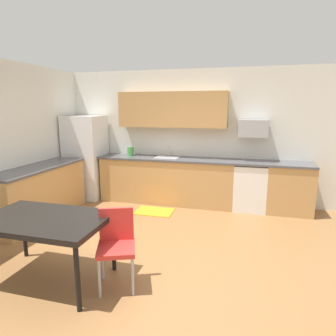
{
  "coord_description": "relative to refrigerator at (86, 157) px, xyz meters",
  "views": [
    {
      "loc": [
        1.21,
        -3.44,
        1.94
      ],
      "look_at": [
        0.0,
        1.0,
        1.0
      ],
      "focal_mm": 31.68,
      "sensor_mm": 36.0,
      "label": 1
    }
  ],
  "objects": [
    {
      "name": "countertop_back",
      "position": [
        2.18,
        0.08,
        0.04
      ],
      "size": [
        4.8,
        0.64,
        0.04
      ],
      "primitive_type": "cube",
      "color": "#4C4C51",
      "rests_on": "cabinet_run_back"
    },
    {
      "name": "floor_mat",
      "position": [
        1.73,
        -0.57,
        -0.88
      ],
      "size": [
        0.7,
        0.5,
        0.01
      ],
      "primitive_type": "cube",
      "color": "orange",
      "rests_on": "ground"
    },
    {
      "name": "countertop_left",
      "position": [
        -0.12,
        -1.42,
        0.04
      ],
      "size": [
        0.64,
        2.0,
        0.04
      ],
      "primitive_type": "cube",
      "color": "#4C4C51",
      "rests_on": "cabinet_run_left"
    },
    {
      "name": "ground_plane",
      "position": [
        2.18,
        -2.22,
        -0.88
      ],
      "size": [
        12.0,
        12.0,
        0.0
      ],
      "primitive_type": "plane",
      "color": "olive"
    },
    {
      "name": "upper_cabinets_back",
      "position": [
        1.88,
        0.21,
        1.02
      ],
      "size": [
        2.2,
        0.34,
        0.7
      ],
      "primitive_type": "cube",
      "color": "tan"
    },
    {
      "name": "wall_back",
      "position": [
        2.18,
        0.43,
        0.47
      ],
      "size": [
        5.8,
        0.1,
        2.7
      ],
      "primitive_type": "cube",
      "color": "silver",
      "rests_on": "ground"
    },
    {
      "name": "cabinet_run_back",
      "position": [
        1.8,
        0.08,
        -0.43
      ],
      "size": [
        2.73,
        0.6,
        0.9
      ],
      "primitive_type": "cube",
      "color": "tan",
      "rests_on": "ground"
    },
    {
      "name": "oven_range",
      "position": [
        3.46,
        0.08,
        -0.43
      ],
      "size": [
        0.6,
        0.6,
        0.91
      ],
      "color": "white",
      "rests_on": "ground"
    },
    {
      "name": "chair_near_table",
      "position": [
        2.05,
        -2.9,
        -0.38
      ],
      "size": [
        0.52,
        0.52,
        0.85
      ],
      "color": "red",
      "rests_on": "ground"
    },
    {
      "name": "cabinet_run_left",
      "position": [
        -0.12,
        -1.42,
        -0.43
      ],
      "size": [
        0.6,
        2.0,
        0.9
      ],
      "primitive_type": "cube",
      "color": "tan",
      "rests_on": "ground"
    },
    {
      "name": "sink_basin",
      "position": [
        1.81,
        0.08,
        -0.0
      ],
      "size": [
        0.48,
        0.4,
        0.14
      ],
      "primitive_type": "cube",
      "color": "#A5A8AD",
      "rests_on": "countertop_back"
    },
    {
      "name": "kettle",
      "position": [
        0.99,
        0.13,
        0.14
      ],
      "size": [
        0.14,
        0.14,
        0.2
      ],
      "primitive_type": "cylinder",
      "color": "#4CA54C",
      "rests_on": "countertop_back"
    },
    {
      "name": "cabinet_run_back_right",
      "position": [
        4.17,
        0.08,
        -0.43
      ],
      "size": [
        0.82,
        0.6,
        0.9
      ],
      "primitive_type": "cube",
      "color": "tan",
      "rests_on": "ground"
    },
    {
      "name": "dining_table",
      "position": [
        1.25,
        -3.04,
        -0.2
      ],
      "size": [
        1.4,
        0.9,
        0.75
      ],
      "color": "black",
      "rests_on": "ground"
    },
    {
      "name": "sink_faucet",
      "position": [
        1.81,
        0.26,
        0.16
      ],
      "size": [
        0.02,
        0.02,
        0.24
      ],
      "primitive_type": "cylinder",
      "color": "#B2B5BA",
      "rests_on": "countertop_back"
    },
    {
      "name": "refrigerator",
      "position": [
        0.0,
        0.0,
        0.0
      ],
      "size": [
        0.76,
        0.7,
        1.77
      ],
      "primitive_type": "cube",
      "color": "white",
      "rests_on": "ground"
    },
    {
      "name": "microwave",
      "position": [
        3.46,
        0.18,
        0.67
      ],
      "size": [
        0.54,
        0.36,
        0.32
      ],
      "primitive_type": "cube",
      "color": "#9EA0A5"
    }
  ]
}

